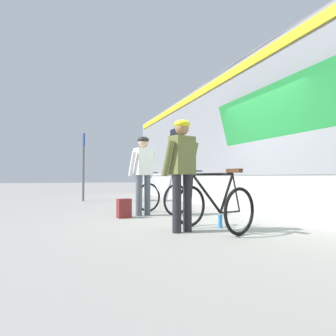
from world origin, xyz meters
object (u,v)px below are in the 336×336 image
at_px(train_car, 285,134).
at_px(water_bottle_by_the_backpack, 123,212).
at_px(bicycle_far_black, 213,206).
at_px(cyclist_near_in_white, 143,168).
at_px(bicycle_near_silver, 162,197).
at_px(water_bottle_near_the_bikes, 220,221).
at_px(platform_sign_post, 83,155).
at_px(cyclist_far_in_olive, 182,165).
at_px(backpack_on_platform, 124,208).

bearing_deg(train_car, water_bottle_by_the_backpack, 178.02).
distance_m(train_car, bicycle_far_black, 4.06).
bearing_deg(train_car, cyclist_near_in_white, 176.90).
bearing_deg(cyclist_near_in_white, bicycle_far_black, -75.31).
distance_m(bicycle_near_silver, water_bottle_near_the_bikes, 2.20).
height_order(bicycle_near_silver, platform_sign_post, platform_sign_post).
xyz_separation_m(cyclist_near_in_white, water_bottle_by_the_backpack, (-0.45, -0.06, -0.95)).
height_order(cyclist_near_in_white, bicycle_near_silver, cyclist_near_in_white).
xyz_separation_m(cyclist_near_in_white, water_bottle_near_the_bikes, (0.82, -2.01, -0.94)).
xyz_separation_m(bicycle_near_silver, water_bottle_near_the_bikes, (0.33, -2.15, -0.29)).
relative_size(cyclist_near_in_white, bicycle_near_silver, 1.41).
relative_size(bicycle_near_silver, water_bottle_near_the_bikes, 5.47).
bearing_deg(cyclist_far_in_olive, cyclist_near_in_white, 91.87).
bearing_deg(bicycle_near_silver, train_car, -6.07).
bearing_deg(backpack_on_platform, cyclist_far_in_olive, -84.03).
relative_size(cyclist_far_in_olive, water_bottle_near_the_bikes, 7.70).
xyz_separation_m(bicycle_far_black, platform_sign_post, (-1.58, 6.74, 1.22)).
xyz_separation_m(backpack_on_platform, platform_sign_post, (-0.53, 4.77, 1.42)).
bearing_deg(bicycle_near_silver, water_bottle_near_the_bikes, -81.20).
bearing_deg(bicycle_near_silver, cyclist_far_in_olive, -100.30).
bearing_deg(bicycle_near_silver, cyclist_near_in_white, -163.48).
relative_size(train_car, platform_sign_post, 7.37).
xyz_separation_m(backpack_on_platform, water_bottle_by_the_backpack, (0.02, 0.18, -0.10)).
xyz_separation_m(bicycle_near_silver, backpack_on_platform, (-0.96, -0.38, -0.20)).
distance_m(cyclist_near_in_white, cyclist_far_in_olive, 2.14).
xyz_separation_m(bicycle_far_black, water_bottle_near_the_bikes, (0.24, 0.20, -0.29)).
distance_m(train_car, water_bottle_by_the_backpack, 4.59).
distance_m(cyclist_far_in_olive, bicycle_near_silver, 2.41).
bearing_deg(bicycle_near_silver, bicycle_far_black, -87.67).
bearing_deg(backpack_on_platform, water_bottle_near_the_bikes, -63.86).
xyz_separation_m(water_bottle_by_the_backpack, platform_sign_post, (-0.55, 4.58, 1.52)).
relative_size(bicycle_near_silver, water_bottle_by_the_backpack, 6.14).
height_order(cyclist_near_in_white, water_bottle_by_the_backpack, cyclist_near_in_white).
bearing_deg(cyclist_near_in_white, platform_sign_post, 102.50).
relative_size(cyclist_near_in_white, bicycle_far_black, 1.40).
height_order(cyclist_near_in_white, platform_sign_post, platform_sign_post).
bearing_deg(water_bottle_by_the_backpack, water_bottle_near_the_bikes, -56.93).
relative_size(water_bottle_near_the_bikes, water_bottle_by_the_backpack, 1.12).
relative_size(cyclist_far_in_olive, water_bottle_by_the_backpack, 8.64).
bearing_deg(backpack_on_platform, water_bottle_by_the_backpack, 73.36).
distance_m(bicycle_near_silver, water_bottle_by_the_backpack, 1.01).
relative_size(backpack_on_platform, platform_sign_post, 0.17).
distance_m(cyclist_near_in_white, water_bottle_by_the_backpack, 1.06).
relative_size(bicycle_far_black, platform_sign_post, 0.52).
relative_size(train_car, cyclist_far_in_olive, 10.03).
bearing_deg(cyclist_far_in_olive, water_bottle_by_the_backpack, 104.10).
distance_m(water_bottle_near_the_bikes, platform_sign_post, 6.95).
bearing_deg(water_bottle_near_the_bikes, backpack_on_platform, 126.16).
xyz_separation_m(cyclist_near_in_white, backpack_on_platform, (-0.48, -0.24, -0.85)).
relative_size(backpack_on_platform, water_bottle_by_the_backpack, 1.96).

